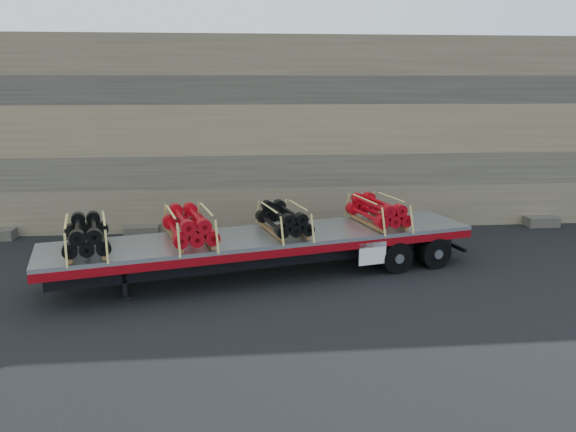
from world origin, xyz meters
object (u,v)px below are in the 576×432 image
bundle_midrear (284,220)px  bundle_rear (378,212)px  trailer (266,255)px  bundle_midfront (189,227)px  bundle_front (86,236)px

bundle_midrear → bundle_rear: 2.98m
trailer → bundle_midfront: bundle_midfront is taller
bundle_midfront → bundle_midrear: (2.58, 0.64, -0.04)m
bundle_front → bundle_midrear: (5.10, 1.27, -0.02)m
trailer → bundle_midrear: (0.52, 0.13, 0.98)m
trailer → bundle_front: size_ratio=5.51×
trailer → bundle_front: bundle_front is taller
bundle_midfront → bundle_rear: size_ratio=1.06×
bundle_midfront → bundle_midrear: size_ratio=1.10×
trailer → bundle_midfront: size_ratio=5.23×
trailer → bundle_front: 4.82m
bundle_midrear → trailer: bearing=180.0°
bundle_midfront → bundle_rear: bearing=0.0°
trailer → bundle_midfront: bearing=-180.0°
bundle_midrear → bundle_rear: bundle_rear is taller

